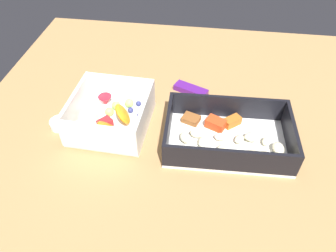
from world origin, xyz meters
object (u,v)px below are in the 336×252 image
Objects in this scene: pasta_container at (228,136)px; candy_bar at (191,90)px; paper_cup_liner at (60,124)px; fruit_bowl at (111,117)px.

candy_bar is (-7.60, 13.37, -1.01)cm from pasta_container.
pasta_container is 6.27× the size of paper_cup_liner.
fruit_bowl reaches higher than paper_cup_liner.
pasta_container is 1.51× the size of fruit_bowl.
pasta_container is 3.12× the size of candy_bar.
fruit_bowl is (-21.22, 1.43, 0.62)cm from pasta_container.
pasta_container is at bearing 0.28° from paper_cup_liner.
pasta_container is 21.28cm from fruit_bowl.
fruit_bowl is 4.16× the size of paper_cup_liner.
paper_cup_liner is (-30.59, -0.15, -0.88)cm from pasta_container.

